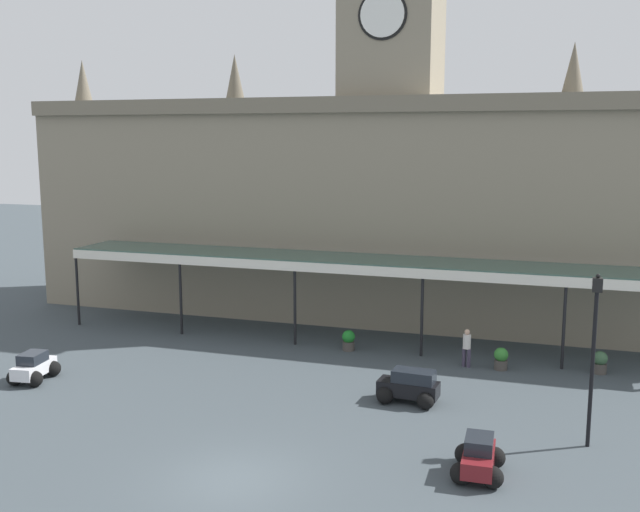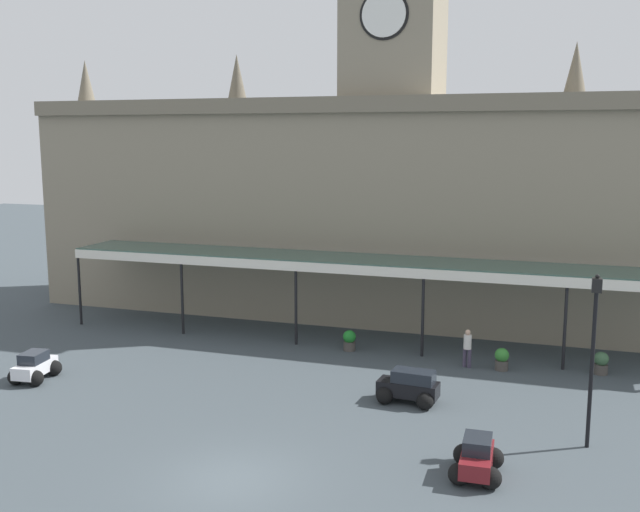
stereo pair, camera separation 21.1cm
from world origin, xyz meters
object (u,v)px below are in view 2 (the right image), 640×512
object	(u,v)px
car_maroon_sedan	(477,460)
planter_near_kerb	(601,363)
car_black_estate	(409,388)
pedestrian_near_entrance	(467,347)
car_white_sedan	(35,368)
victorian_lamppost	(593,343)
planter_forecourt_centre	(349,340)
planter_by_canopy	(502,359)

from	to	relation	value
car_maroon_sedan	planter_near_kerb	world-z (taller)	car_maroon_sedan
car_black_estate	pedestrian_near_entrance	distance (m)	5.23
car_black_estate	car_white_sedan	bearing A→B (deg)	-171.55
pedestrian_near_entrance	car_black_estate	bearing A→B (deg)	-107.03
car_black_estate	pedestrian_near_entrance	bearing A→B (deg)	72.97
car_black_estate	victorian_lamppost	bearing A→B (deg)	-18.71
pedestrian_near_entrance	victorian_lamppost	bearing A→B (deg)	-56.58
car_maroon_sedan	victorian_lamppost	distance (m)	5.35
victorian_lamppost	car_black_estate	bearing A→B (deg)	161.29
car_white_sedan	pedestrian_near_entrance	size ratio (longest dim) A/B	1.28
car_white_sedan	victorian_lamppost	bearing A→B (deg)	0.35
pedestrian_near_entrance	planter_forecourt_centre	distance (m)	5.58
car_white_sedan	planter_by_canopy	xyz separation A→B (m)	(18.01, 7.30, -0.01)
pedestrian_near_entrance	planter_forecourt_centre	world-z (taller)	pedestrian_near_entrance
car_white_sedan	planter_by_canopy	size ratio (longest dim) A/B	2.23
pedestrian_near_entrance	planter_by_canopy	size ratio (longest dim) A/B	1.74
car_maroon_sedan	planter_forecourt_centre	xyz separation A→B (m)	(-7.04, 11.07, -0.01)
planter_by_canopy	victorian_lamppost	bearing A→B (deg)	-65.74
victorian_lamppost	car_white_sedan	bearing A→B (deg)	-179.65
planter_by_canopy	planter_forecourt_centre	bearing A→B (deg)	173.94
car_black_estate	pedestrian_near_entrance	xyz separation A→B (m)	(1.53, 4.99, 0.34)
car_black_estate	planter_near_kerb	bearing A→B (deg)	39.82
car_white_sedan	planter_forecourt_centre	size ratio (longest dim) A/B	2.23
car_maroon_sedan	car_white_sedan	bearing A→B (deg)	170.49
car_white_sedan	pedestrian_near_entrance	world-z (taller)	pedestrian_near_entrance
pedestrian_near_entrance	planter_near_kerb	bearing A→B (deg)	8.64
victorian_lamppost	planter_forecourt_centre	size ratio (longest dim) A/B	5.88
car_maroon_sedan	victorian_lamppost	size ratio (longest dim) A/B	0.37
car_black_estate	planter_forecourt_centre	world-z (taller)	car_black_estate
planter_near_kerb	planter_forecourt_centre	bearing A→B (deg)	-179.93
victorian_lamppost	planter_forecourt_centre	distance (m)	13.23
victorian_lamppost	planter_forecourt_centre	xyz separation A→B (m)	(-10.19, 7.91, -2.97)
car_black_estate	pedestrian_near_entrance	world-z (taller)	pedestrian_near_entrance
planter_by_canopy	planter_near_kerb	world-z (taller)	same
pedestrian_near_entrance	planter_forecourt_centre	size ratio (longest dim) A/B	1.74
car_white_sedan	planter_forecourt_centre	world-z (taller)	car_white_sedan
pedestrian_near_entrance	planter_near_kerb	size ratio (longest dim) A/B	1.74
planter_forecourt_centre	planter_by_canopy	distance (m)	7.00
car_maroon_sedan	planter_by_canopy	distance (m)	10.33
car_black_estate	victorian_lamppost	world-z (taller)	victorian_lamppost
victorian_lamppost	planter_by_canopy	world-z (taller)	victorian_lamppost
planter_near_kerb	car_white_sedan	bearing A→B (deg)	-159.91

